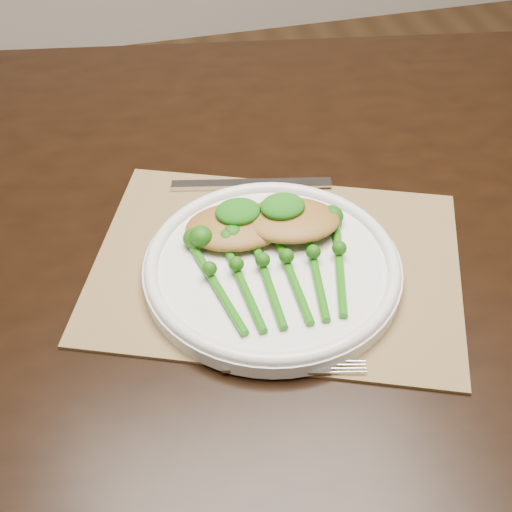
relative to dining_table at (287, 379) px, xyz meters
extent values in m
plane|color=brown|center=(0.14, -0.03, -0.38)|extent=(4.00, 4.00, 0.00)
cube|color=black|center=(0.00, 0.00, 0.35)|extent=(1.73, 1.16, 0.04)
cube|color=olive|center=(-0.05, -0.10, 0.37)|extent=(0.51, 0.45, 0.00)
cylinder|color=white|center=(-0.06, -0.12, 0.39)|extent=(0.29, 0.29, 0.02)
torus|color=white|center=(-0.06, -0.12, 0.40)|extent=(0.29, 0.29, 0.02)
cube|color=silver|center=(-0.11, 0.06, 0.38)|extent=(0.09, 0.03, 0.01)
cube|color=silver|center=(-0.01, 0.04, 0.38)|extent=(0.13, 0.05, 0.00)
cube|color=silver|center=(-0.11, -0.25, 0.38)|extent=(0.08, 0.03, 0.00)
ellipsoid|color=olive|center=(-0.09, -0.06, 0.41)|extent=(0.13, 0.09, 0.02)
ellipsoid|color=olive|center=(-0.03, -0.07, 0.41)|extent=(0.13, 0.10, 0.02)
ellipsoid|color=#0E4E0B|center=(-0.09, -0.05, 0.42)|extent=(0.05, 0.05, 0.02)
ellipsoid|color=#0E4E0B|center=(-0.04, -0.06, 0.43)|extent=(0.05, 0.05, 0.02)
camera|label=1|loc=(-0.22, -0.67, 0.96)|focal=50.00mm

